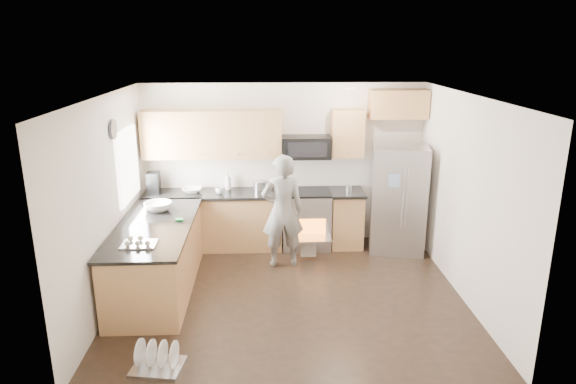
{
  "coord_description": "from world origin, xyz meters",
  "views": [
    {
      "loc": [
        -0.28,
        -6.11,
        3.23
      ],
      "look_at": [
        0.01,
        0.5,
        1.27
      ],
      "focal_mm": 32.0,
      "sensor_mm": 36.0,
      "label": 1
    }
  ],
  "objects_px": {
    "refrigerator": "(398,199)",
    "person": "(283,211)",
    "stove_range": "(306,206)",
    "dish_rack": "(158,361)"
  },
  "relations": [
    {
      "from": "stove_range",
      "to": "refrigerator",
      "type": "bearing_deg",
      "value": -9.7
    },
    {
      "from": "refrigerator",
      "to": "person",
      "type": "distance_m",
      "value": 1.89
    },
    {
      "from": "stove_range",
      "to": "dish_rack",
      "type": "relative_size",
      "value": 3.19
    },
    {
      "from": "refrigerator",
      "to": "dish_rack",
      "type": "relative_size",
      "value": 3.02
    },
    {
      "from": "refrigerator",
      "to": "person",
      "type": "xyz_separation_m",
      "value": [
        -1.82,
        -0.49,
        -0.0
      ]
    },
    {
      "from": "stove_range",
      "to": "person",
      "type": "relative_size",
      "value": 1.06
    },
    {
      "from": "stove_range",
      "to": "dish_rack",
      "type": "bearing_deg",
      "value": -118.91
    },
    {
      "from": "refrigerator",
      "to": "dish_rack",
      "type": "bearing_deg",
      "value": -127.12
    },
    {
      "from": "stove_range",
      "to": "dish_rack",
      "type": "xyz_separation_m",
      "value": [
        -1.77,
        -3.2,
        -0.59
      ]
    },
    {
      "from": "refrigerator",
      "to": "person",
      "type": "relative_size",
      "value": 1.0
    }
  ]
}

